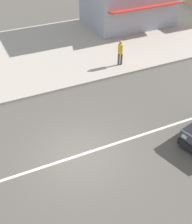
% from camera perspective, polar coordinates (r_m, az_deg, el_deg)
% --- Properties ---
extents(ground_plane, '(160.00, 160.00, 0.00)m').
position_cam_1_polar(ground_plane, '(13.60, -3.18, -7.94)').
color(ground_plane, '#544F47').
extents(lane_centre_stripe, '(50.40, 0.14, 0.01)m').
position_cam_1_polar(lane_centre_stripe, '(13.60, -3.18, -7.93)').
color(lane_centre_stripe, silver).
rests_on(lane_centre_stripe, ground).
extents(kerb_strip, '(68.00, 10.00, 0.15)m').
position_cam_1_polar(kerb_strip, '(21.78, -13.79, 9.64)').
color(kerb_strip, '#ADA393').
rests_on(kerb_strip, ground).
extents(pedestrian_near_clock, '(0.34, 0.34, 1.61)m').
position_cam_1_polar(pedestrian_near_clock, '(19.77, 4.50, 11.05)').
color(pedestrian_near_clock, '#4C4238').
rests_on(pedestrian_near_clock, kerb_strip).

